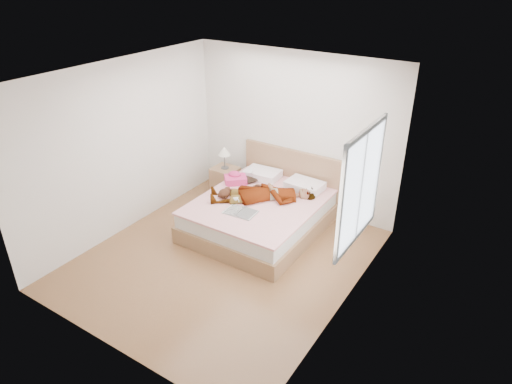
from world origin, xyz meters
TOP-DOWN VIEW (x-y plane):
  - ground at (0.00, 0.00)m, footprint 4.00×4.00m
  - woman at (0.01, 1.06)m, footprint 1.71×1.48m
  - hair at (-0.56, 1.51)m, footprint 0.45×0.53m
  - phone at (-0.49, 1.46)m, footprint 0.09×0.10m
  - room_shell at (1.77, 0.30)m, footprint 4.00×4.00m
  - bed at (0.00, 1.04)m, footprint 1.80×2.08m
  - towel at (-0.67, 1.27)m, footprint 0.45×0.44m
  - magazine at (-0.04, 0.48)m, footprint 0.49×0.34m
  - coffee_mug at (-0.26, 0.69)m, footprint 0.13×0.10m
  - plush_toy at (-0.51, 0.75)m, footprint 0.19×0.27m
  - nightstand at (-1.13, 1.60)m, footprint 0.45×0.40m

SIDE VIEW (x-z plane):
  - ground at x=0.00m, z-range 0.00..0.00m
  - bed at x=0.00m, z-range -0.22..0.78m
  - nightstand at x=-1.13m, z-range -0.16..0.77m
  - magazine at x=-0.04m, z-range 0.51..0.53m
  - hair at x=-0.56m, z-range 0.51..0.58m
  - coffee_mug at x=-0.26m, z-range 0.51..0.61m
  - towel at x=-0.67m, z-range 0.49..0.68m
  - plush_toy at x=-0.51m, z-range 0.51..0.66m
  - woman at x=0.01m, z-range 0.51..0.74m
  - phone at x=-0.49m, z-range 0.66..0.71m
  - room_shell at x=1.77m, z-range -0.50..3.50m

